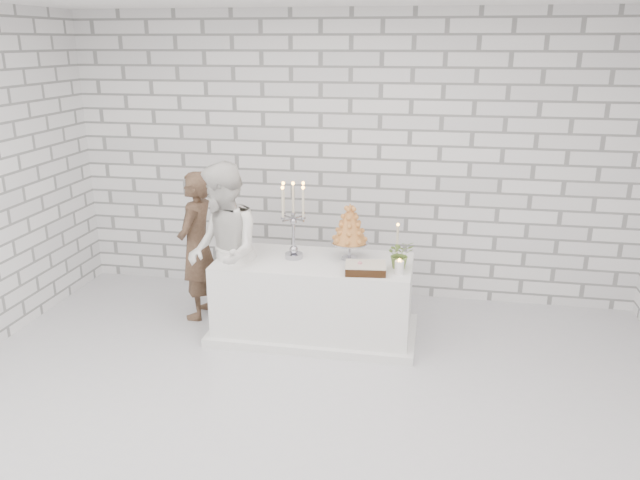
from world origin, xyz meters
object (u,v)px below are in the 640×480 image
at_px(bride, 224,253).
at_px(croquembouche, 350,231).
at_px(candelabra, 293,221).
at_px(groom, 197,246).
at_px(cake_table, 314,298).

height_order(bride, croquembouche, bride).
distance_m(bride, candelabra, 0.70).
bearing_deg(candelabra, groom, 169.72).
height_order(groom, croquembouche, groom).
relative_size(bride, candelabra, 2.29).
distance_m(candelabra, croquembouche, 0.53).
bearing_deg(candelabra, cake_table, -9.04).
bearing_deg(cake_table, croquembouche, 17.22).
relative_size(groom, candelabra, 2.06).
xyz_separation_m(candelabra, croquembouche, (0.51, 0.07, -0.09)).
bearing_deg(groom, bride, 50.70).
bearing_deg(bride, candelabra, 80.60).
bearing_deg(croquembouche, bride, -166.99).
xyz_separation_m(groom, candelabra, (1.03, -0.19, 0.37)).
bearing_deg(candelabra, bride, -162.59).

